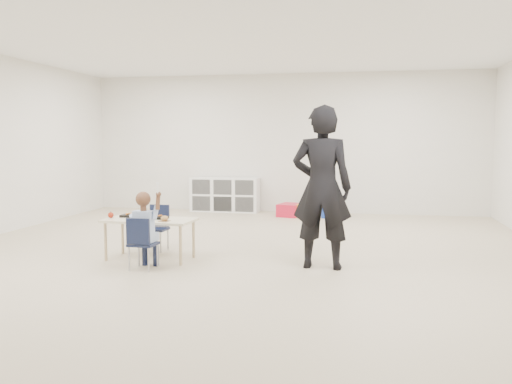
% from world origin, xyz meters
% --- Properties ---
extents(room, '(9.00, 9.02, 2.80)m').
position_xyz_m(room, '(0.00, 0.00, 1.40)').
color(room, '#C0B294').
rests_on(room, ground).
extents(table, '(1.13, 0.61, 0.50)m').
position_xyz_m(table, '(-1.00, -0.22, 0.26)').
color(table, beige).
rests_on(table, ground).
extents(chair_near, '(0.31, 0.29, 0.60)m').
position_xyz_m(chair_near, '(-0.88, -0.73, 0.30)').
color(chair_near, '#111834').
rests_on(chair_near, ground).
extents(chair_far, '(0.31, 0.29, 0.60)m').
position_xyz_m(chair_far, '(-1.12, 0.28, 0.30)').
color(chair_far, '#111834').
rests_on(chair_far, ground).
extents(child, '(0.42, 0.42, 0.95)m').
position_xyz_m(child, '(-0.88, -0.73, 0.48)').
color(child, '#99ADD0').
rests_on(child, chair_near).
extents(lunch_tray_near, '(0.23, 0.17, 0.03)m').
position_xyz_m(lunch_tray_near, '(-0.90, -0.19, 0.52)').
color(lunch_tray_near, black).
rests_on(lunch_tray_near, table).
extents(lunch_tray_far, '(0.23, 0.17, 0.03)m').
position_xyz_m(lunch_tray_far, '(-1.31, -0.11, 0.52)').
color(lunch_tray_far, black).
rests_on(lunch_tray_far, table).
extents(milk_carton, '(0.07, 0.07, 0.10)m').
position_xyz_m(milk_carton, '(-0.98, -0.32, 0.55)').
color(milk_carton, white).
rests_on(milk_carton, table).
extents(bread_roll, '(0.09, 0.09, 0.07)m').
position_xyz_m(bread_roll, '(-0.76, -0.36, 0.54)').
color(bread_roll, '#AF8647').
rests_on(bread_roll, table).
extents(apple_near, '(0.07, 0.07, 0.07)m').
position_xyz_m(apple_near, '(-1.15, -0.15, 0.54)').
color(apple_near, maroon).
rests_on(apple_near, table).
extents(apple_far, '(0.07, 0.07, 0.07)m').
position_xyz_m(apple_far, '(-1.51, -0.23, 0.54)').
color(apple_far, maroon).
rests_on(apple_far, table).
extents(cubby_shelf, '(1.40, 0.40, 0.70)m').
position_xyz_m(cubby_shelf, '(-1.20, 4.28, 0.35)').
color(cubby_shelf, white).
rests_on(cubby_shelf, ground).
extents(adult, '(0.70, 0.47, 1.87)m').
position_xyz_m(adult, '(1.11, -0.28, 0.93)').
color(adult, black).
rests_on(adult, ground).
extents(bin_red, '(0.49, 0.57, 0.24)m').
position_xyz_m(bin_red, '(0.20, 3.86, 0.12)').
color(bin_red, red).
rests_on(bin_red, ground).
extents(bin_yellow, '(0.47, 0.56, 0.25)m').
position_xyz_m(bin_yellow, '(0.57, 3.91, 0.12)').
color(bin_yellow, yellow).
rests_on(bin_yellow, ground).
extents(bin_blue, '(0.42, 0.50, 0.22)m').
position_xyz_m(bin_blue, '(1.03, 3.87, 0.11)').
color(bin_blue, '#1636A6').
rests_on(bin_blue, ground).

